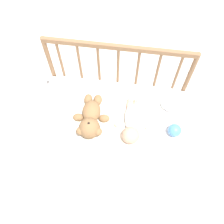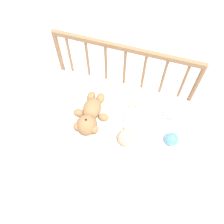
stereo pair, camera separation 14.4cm
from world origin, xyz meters
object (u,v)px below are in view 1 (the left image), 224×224
baby (131,124)px  small_pillow (174,105)px  teddy_bear (91,119)px  toy_ball (175,130)px

baby → small_pillow: (0.31, 0.22, -0.02)m
teddy_bear → baby: bearing=1.8°
toy_ball → small_pillow: bearing=91.9°
baby → small_pillow: bearing=35.4°
small_pillow → toy_ball: size_ratio=2.07×
teddy_bear → toy_ball: teddy_bear is taller
baby → small_pillow: 0.38m
teddy_bear → small_pillow: teddy_bear is taller
teddy_bear → toy_ball: size_ratio=4.11×
baby → small_pillow: size_ratio=2.01×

